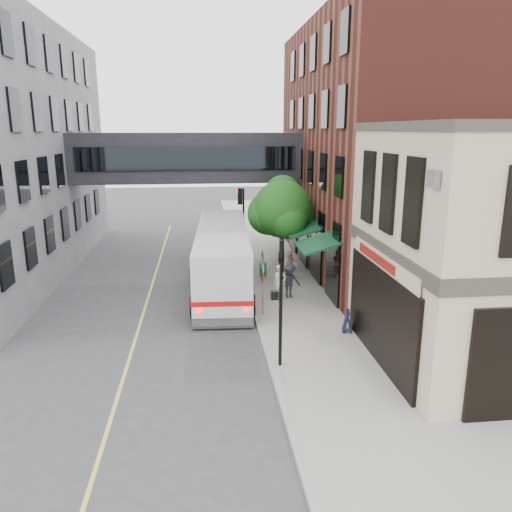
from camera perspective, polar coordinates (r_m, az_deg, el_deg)
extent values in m
plane|color=#38383A|center=(16.28, 2.43, -16.00)|extent=(120.00, 120.00, 0.00)
cube|color=gray|center=(29.35, 2.21, -1.80)|extent=(4.00, 60.00, 0.15)
cube|color=black|center=(18.18, 13.98, -6.63)|extent=(0.14, 6.40, 3.40)
cube|color=black|center=(18.17, 13.86, -6.63)|extent=(0.04, 5.90, 3.00)
cube|color=maroon|center=(18.12, 13.53, -0.20)|extent=(0.03, 3.60, 0.32)
cube|color=#5A241C|center=(31.38, 16.97, 11.48)|extent=(12.00, 18.00, 14.00)
cube|color=#0C361C|center=(28.63, 4.61, 3.77)|extent=(1.80, 13.00, 0.40)
cube|color=black|center=(31.95, -7.83, 11.10)|extent=(14.00, 3.00, 3.00)
cube|color=black|center=(30.40, -7.90, 10.94)|extent=(13.00, 0.08, 1.40)
cube|color=black|center=(33.50, -7.77, 11.25)|extent=(13.00, 0.08, 1.40)
cylinder|color=black|center=(17.12, 2.84, -5.57)|extent=(0.12, 0.12, 4.50)
cube|color=black|center=(16.97, 2.12, -4.48)|extent=(0.25, 0.22, 0.30)
imported|color=black|center=(16.58, 2.92, 0.46)|extent=(0.20, 0.16, 1.00)
cylinder|color=black|center=(31.54, -1.43, 3.68)|extent=(0.12, 0.12, 4.50)
cube|color=black|center=(31.46, -1.83, 4.30)|extent=(0.25, 0.22, 0.30)
cube|color=black|center=(31.25, -1.85, 6.83)|extent=(0.28, 0.28, 1.00)
sphere|color=#FF0C05|center=(31.19, -2.15, 7.46)|extent=(0.18, 0.18, 0.18)
cylinder|color=gray|center=(22.05, 0.79, -3.01)|extent=(0.08, 0.08, 3.00)
cube|color=white|center=(21.85, 0.74, -1.26)|extent=(0.03, 0.75, 0.22)
cube|color=#0C591E|center=(21.71, 0.75, 0.14)|extent=(0.03, 0.70, 0.18)
cube|color=#B20C0C|center=(21.99, 0.74, -2.52)|extent=(0.03, 0.30, 0.40)
cylinder|color=#382619|center=(28.05, 2.94, 0.54)|extent=(0.28, 0.28, 2.80)
sphere|color=#144612|center=(27.58, 3.01, 5.39)|extent=(3.20, 3.20, 3.20)
sphere|color=#144612|center=(28.27, 4.44, 4.77)|extent=(2.20, 2.20, 2.20)
sphere|color=#144612|center=(27.82, 1.47, 4.86)|extent=(2.40, 2.40, 2.40)
sphere|color=#144612|center=(28.07, 3.04, 7.20)|extent=(2.00, 2.00, 2.00)
cube|color=#D8CC4C|center=(25.42, -12.29, -4.88)|extent=(0.12, 40.00, 0.01)
cube|color=silver|center=(26.29, -3.84, -0.07)|extent=(3.12, 11.96, 2.99)
cube|color=black|center=(26.16, -3.86, 1.02)|extent=(3.17, 11.75, 1.08)
cube|color=#B20C0C|center=(26.42, -3.82, -1.16)|extent=(3.18, 11.98, 0.23)
cylinder|color=black|center=(22.54, -7.11, -5.78)|extent=(0.36, 1.04, 1.03)
cylinder|color=black|center=(22.52, -0.52, -5.68)|extent=(0.36, 1.04, 1.03)
cylinder|color=black|center=(30.41, -6.21, -0.44)|extent=(0.36, 1.04, 1.03)
cylinder|color=black|center=(30.39, -1.35, -0.37)|extent=(0.36, 1.04, 1.03)
imported|color=silver|center=(23.89, 2.73, -3.15)|extent=(0.77, 0.63, 1.81)
imported|color=pink|center=(27.49, 3.94, -1.05)|extent=(0.84, 0.69, 1.60)
imported|color=#21232A|center=(24.48, 3.83, -2.86)|extent=(1.19, 0.81, 1.70)
cube|color=#16612C|center=(28.09, 0.82, -1.53)|extent=(0.44, 0.40, 0.79)
cube|color=black|center=(20.88, 10.39, -7.31)|extent=(0.44, 0.57, 0.91)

